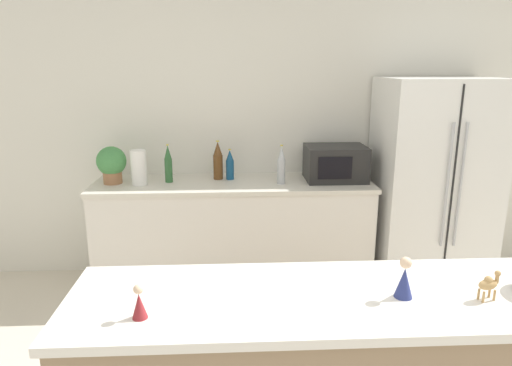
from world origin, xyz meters
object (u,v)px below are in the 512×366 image
object	(u,v)px
microwave	(335,163)
back_bottle_0	(218,161)
wise_man_figurine_blue	(404,280)
back_bottle_3	(230,165)
camel_figurine	(489,284)
wise_man_figurine_crimson	(139,304)
potted_plant	(112,163)
refrigerator	(432,185)
back_bottle_1	(168,164)
paper_towel_roll	(139,168)
back_bottle_2	(281,165)

from	to	relation	value
microwave	back_bottle_0	size ratio (longest dim) A/B	1.50
wise_man_figurine_blue	back_bottle_3	bearing A→B (deg)	107.17
camel_figurine	wise_man_figurine_crimson	distance (m)	1.26
potted_plant	camel_figurine	xyz separation A→B (m)	(1.89, -2.08, -0.02)
refrigerator	back_bottle_1	bearing A→B (deg)	178.07
back_bottle_0	wise_man_figurine_crimson	distance (m)	2.24
back_bottle_0	refrigerator	bearing A→B (deg)	-5.01
wise_man_figurine_blue	back_bottle_1	bearing A→B (deg)	119.10
microwave	back_bottle_3	bearing A→B (deg)	175.66
back_bottle_3	wise_man_figurine_blue	xyz separation A→B (m)	(0.66, -2.13, 0.02)
refrigerator	back_bottle_3	size ratio (longest dim) A/B	6.75
paper_towel_roll	wise_man_figurine_blue	size ratio (longest dim) A/B	1.71
wise_man_figurine_blue	potted_plant	bearing A→B (deg)	127.83
wise_man_figurine_blue	paper_towel_roll	bearing A→B (deg)	124.49
refrigerator	back_bottle_2	xyz separation A→B (m)	(-1.24, -0.02, 0.18)
paper_towel_roll	back_bottle_2	world-z (taller)	back_bottle_2
refrigerator	wise_man_figurine_crimson	size ratio (longest dim) A/B	13.57
back_bottle_0	wise_man_figurine_crimson	bearing A→B (deg)	-95.18
potted_plant	wise_man_figurine_crimson	xyz separation A→B (m)	(0.63, -2.14, -0.04)
camel_figurine	wise_man_figurine_crimson	bearing A→B (deg)	-177.26
camel_figurine	back_bottle_2	bearing A→B (deg)	105.54
back_bottle_0	back_bottle_3	size ratio (longest dim) A/B	1.27
microwave	back_bottle_3	distance (m)	0.86
back_bottle_1	wise_man_figurine_crimson	size ratio (longest dim) A/B	2.44
paper_towel_roll	microwave	world-z (taller)	microwave
back_bottle_0	wise_man_figurine_crimson	xyz separation A→B (m)	(-0.20, -2.24, -0.03)
back_bottle_3	back_bottle_1	bearing A→B (deg)	-172.15
back_bottle_2	microwave	bearing A→B (deg)	12.36
back_bottle_0	back_bottle_1	distance (m)	0.40
back_bottle_3	camel_figurine	xyz separation A→B (m)	(0.96, -2.16, 0.02)
potted_plant	camel_figurine	size ratio (longest dim) A/B	2.63
back_bottle_1	back_bottle_3	size ratio (longest dim) A/B	1.21
wise_man_figurine_crimson	refrigerator	bearing A→B (deg)	47.01
paper_towel_roll	back_bottle_3	size ratio (longest dim) A/B	1.09
wise_man_figurine_crimson	back_bottle_2	bearing A→B (deg)	71.12
potted_plant	microwave	xyz separation A→B (m)	(1.78, 0.02, -0.02)
back_bottle_0	microwave	bearing A→B (deg)	-4.67
potted_plant	back_bottle_0	xyz separation A→B (m)	(0.83, 0.10, -0.01)
refrigerator	back_bottle_3	bearing A→B (deg)	175.15
potted_plant	back_bottle_0	world-z (taller)	back_bottle_0
refrigerator	potted_plant	size ratio (longest dim) A/B	5.76
microwave	refrigerator	bearing A→B (deg)	-5.41
back_bottle_0	back_bottle_2	world-z (taller)	back_bottle_0
back_bottle_2	wise_man_figurine_blue	xyz separation A→B (m)	(0.25, -1.96, -0.01)
back_bottle_3	wise_man_figurine_crimson	xyz separation A→B (m)	(-0.30, -2.22, 0.01)
back_bottle_1	back_bottle_3	bearing A→B (deg)	7.85
paper_towel_roll	back_bottle_0	size ratio (longest dim) A/B	0.86
back_bottle_0	wise_man_figurine_crimson	size ratio (longest dim) A/B	2.55
microwave	wise_man_figurine_crimson	distance (m)	2.45
paper_towel_roll	wise_man_figurine_crimson	distance (m)	2.12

